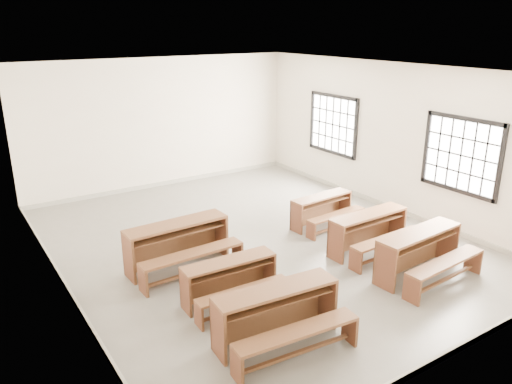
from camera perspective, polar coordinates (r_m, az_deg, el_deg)
room at (r=8.96m, az=0.48°, el=7.04°), size 8.50×8.50×3.20m
desk_set_0 at (r=6.60m, az=2.52°, el=-13.50°), size 1.75×1.01×0.75m
desk_set_1 at (r=7.51m, az=-2.92°, el=-9.79°), size 1.48×0.81×0.65m
desk_set_2 at (r=8.54m, az=-8.82°, el=-5.68°), size 1.80×0.97×0.80m
desk_set_3 at (r=8.62m, az=18.33°, el=-6.36°), size 1.75×0.98×0.76m
desk_set_4 at (r=9.27m, az=12.89°, el=-4.21°), size 1.62×0.86×0.72m
desk_set_5 at (r=10.29m, az=7.65°, el=-1.86°), size 1.45×0.82×0.63m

